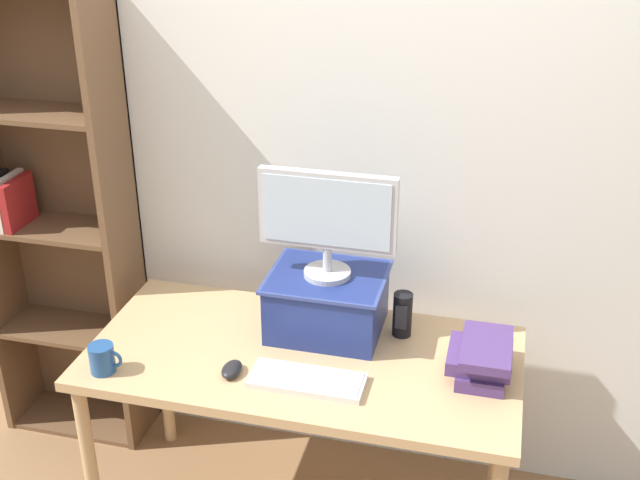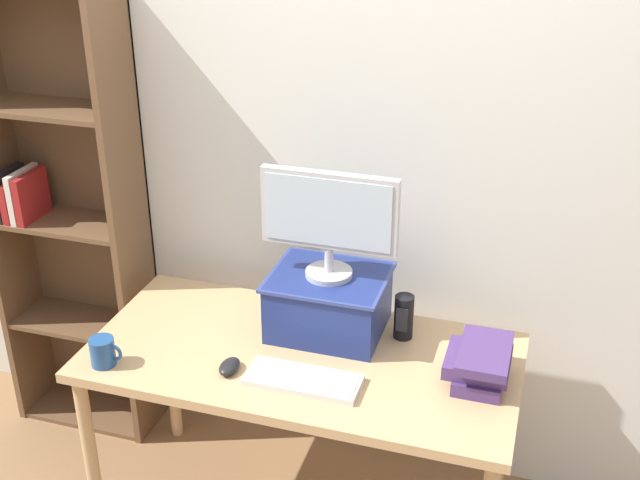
{
  "view_description": "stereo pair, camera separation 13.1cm",
  "coord_description": "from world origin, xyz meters",
  "px_view_note": "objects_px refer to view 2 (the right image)",
  "views": [
    {
      "loc": [
        0.63,
        -2.25,
        2.35
      ],
      "look_at": [
        0.04,
        0.07,
        1.18
      ],
      "focal_mm": 45.0,
      "sensor_mm": 36.0,
      "label": 1
    },
    {
      "loc": [
        0.75,
        -2.21,
        2.35
      ],
      "look_at": [
        0.04,
        0.07,
        1.18
      ],
      "focal_mm": 45.0,
      "sensor_mm": 36.0,
      "label": 2
    }
  ],
  "objects_px": {
    "computer_monitor": "(329,218)",
    "computer_mouse": "(229,366)",
    "bookshelf_unit": "(68,219)",
    "riser_box": "(329,301)",
    "coffee_mug": "(103,352)",
    "desk": "(302,371)",
    "keyboard": "(303,380)",
    "book_stack": "(480,364)",
    "desk_speaker": "(404,317)"
  },
  "relations": [
    {
      "from": "desk",
      "to": "book_stack",
      "type": "bearing_deg",
      "value": 1.72
    },
    {
      "from": "bookshelf_unit",
      "to": "riser_box",
      "type": "xyz_separation_m",
      "value": [
        1.19,
        -0.19,
        -0.08
      ]
    },
    {
      "from": "desk",
      "to": "computer_monitor",
      "type": "relative_size",
      "value": 3.11
    },
    {
      "from": "computer_mouse",
      "to": "keyboard",
      "type": "bearing_deg",
      "value": 2.12
    },
    {
      "from": "desk",
      "to": "bookshelf_unit",
      "type": "relative_size",
      "value": 0.78
    },
    {
      "from": "bookshelf_unit",
      "to": "coffee_mug",
      "type": "distance_m",
      "value": 0.83
    },
    {
      "from": "computer_monitor",
      "to": "keyboard",
      "type": "distance_m",
      "value": 0.55
    },
    {
      "from": "book_stack",
      "to": "desk",
      "type": "bearing_deg",
      "value": -178.28
    },
    {
      "from": "desk",
      "to": "computer_monitor",
      "type": "bearing_deg",
      "value": 76.04
    },
    {
      "from": "book_stack",
      "to": "desk_speaker",
      "type": "relative_size",
      "value": 1.62
    },
    {
      "from": "book_stack",
      "to": "desk_speaker",
      "type": "height_order",
      "value": "desk_speaker"
    },
    {
      "from": "bookshelf_unit",
      "to": "coffee_mug",
      "type": "height_order",
      "value": "bookshelf_unit"
    },
    {
      "from": "keyboard",
      "to": "computer_mouse",
      "type": "relative_size",
      "value": 3.66
    },
    {
      "from": "book_stack",
      "to": "computer_monitor",
      "type": "bearing_deg",
      "value": 164.43
    },
    {
      "from": "coffee_mug",
      "to": "bookshelf_unit",
      "type": "bearing_deg",
      "value": 129.69
    },
    {
      "from": "computer_monitor",
      "to": "riser_box",
      "type": "bearing_deg",
      "value": 90.0
    },
    {
      "from": "computer_mouse",
      "to": "bookshelf_unit",
      "type": "bearing_deg",
      "value": 150.23
    },
    {
      "from": "bookshelf_unit",
      "to": "computer_mouse",
      "type": "bearing_deg",
      "value": -29.77
    },
    {
      "from": "desk",
      "to": "desk_speaker",
      "type": "height_order",
      "value": "desk_speaker"
    },
    {
      "from": "bookshelf_unit",
      "to": "desk_speaker",
      "type": "height_order",
      "value": "bookshelf_unit"
    },
    {
      "from": "computer_monitor",
      "to": "keyboard",
      "type": "relative_size",
      "value": 1.27
    },
    {
      "from": "computer_monitor",
      "to": "desk_speaker",
      "type": "bearing_deg",
      "value": 6.37
    },
    {
      "from": "computer_mouse",
      "to": "book_stack",
      "type": "height_order",
      "value": "book_stack"
    },
    {
      "from": "book_stack",
      "to": "riser_box",
      "type": "bearing_deg",
      "value": 164.29
    },
    {
      "from": "desk",
      "to": "desk_speaker",
      "type": "relative_size",
      "value": 9.03
    },
    {
      "from": "coffee_mug",
      "to": "computer_mouse",
      "type": "bearing_deg",
      "value": 12.14
    },
    {
      "from": "desk",
      "to": "coffee_mug",
      "type": "bearing_deg",
      "value": -156.85
    },
    {
      "from": "desk",
      "to": "book_stack",
      "type": "distance_m",
      "value": 0.63
    },
    {
      "from": "keyboard",
      "to": "desk_speaker",
      "type": "height_order",
      "value": "desk_speaker"
    },
    {
      "from": "desk",
      "to": "book_stack",
      "type": "relative_size",
      "value": 5.59
    },
    {
      "from": "computer_monitor",
      "to": "computer_mouse",
      "type": "height_order",
      "value": "computer_monitor"
    },
    {
      "from": "computer_monitor",
      "to": "desk_speaker",
      "type": "relative_size",
      "value": 2.9
    },
    {
      "from": "riser_box",
      "to": "coffee_mug",
      "type": "xyz_separation_m",
      "value": [
        -0.66,
        -0.44,
        -0.07
      ]
    },
    {
      "from": "riser_box",
      "to": "keyboard",
      "type": "distance_m",
      "value": 0.36
    },
    {
      "from": "computer_mouse",
      "to": "coffee_mug",
      "type": "height_order",
      "value": "coffee_mug"
    },
    {
      "from": "computer_monitor",
      "to": "keyboard",
      "type": "height_order",
      "value": "computer_monitor"
    },
    {
      "from": "keyboard",
      "to": "desk_speaker",
      "type": "distance_m",
      "value": 0.46
    },
    {
      "from": "bookshelf_unit",
      "to": "desk_speaker",
      "type": "distance_m",
      "value": 1.47
    },
    {
      "from": "computer_monitor",
      "to": "desk",
      "type": "bearing_deg",
      "value": -103.96
    },
    {
      "from": "desk",
      "to": "computer_monitor",
      "type": "xyz_separation_m",
      "value": [
        0.04,
        0.18,
        0.53
      ]
    },
    {
      "from": "riser_box",
      "to": "book_stack",
      "type": "relative_size",
      "value": 1.55
    },
    {
      "from": "riser_box",
      "to": "keyboard",
      "type": "xyz_separation_m",
      "value": [
        0.02,
        -0.34,
        -0.1
      ]
    },
    {
      "from": "book_stack",
      "to": "keyboard",
      "type": "bearing_deg",
      "value": -161.58
    },
    {
      "from": "computer_monitor",
      "to": "computer_mouse",
      "type": "bearing_deg",
      "value": -124.68
    },
    {
      "from": "desk",
      "to": "keyboard",
      "type": "xyz_separation_m",
      "value": [
        0.06,
        -0.16,
        0.09
      ]
    },
    {
      "from": "desk_speaker",
      "to": "book_stack",
      "type": "bearing_deg",
      "value": -32.47
    },
    {
      "from": "computer_monitor",
      "to": "coffee_mug",
      "type": "bearing_deg",
      "value": -146.42
    },
    {
      "from": "bookshelf_unit",
      "to": "keyboard",
      "type": "distance_m",
      "value": 1.33
    },
    {
      "from": "computer_mouse",
      "to": "coffee_mug",
      "type": "xyz_separation_m",
      "value": [
        -0.42,
        -0.09,
        0.03
      ]
    },
    {
      "from": "computer_mouse",
      "to": "book_stack",
      "type": "xyz_separation_m",
      "value": [
        0.81,
        0.19,
        0.05
      ]
    }
  ]
}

